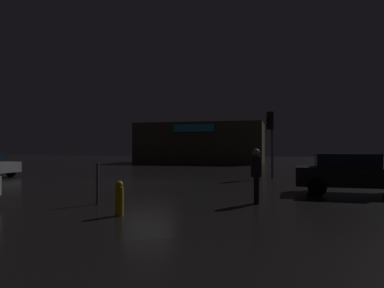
# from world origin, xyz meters

# --- Properties ---
(ground_plane) EXTENTS (120.00, 120.00, 0.00)m
(ground_plane) POSITION_xyz_m (0.00, 0.00, 0.00)
(ground_plane) COLOR black
(store_building) EXTENTS (14.35, 7.59, 4.60)m
(store_building) POSITION_xyz_m (-2.68, 24.51, 2.30)
(store_building) COLOR brown
(store_building) RESTS_ON ground
(traffic_signal_opposite) EXTENTS (0.43, 0.41, 3.80)m
(traffic_signal_opposite) POSITION_xyz_m (5.73, 4.60, 2.74)
(traffic_signal_opposite) COLOR #595B60
(traffic_signal_opposite) RESTS_ON ground
(car_near) EXTENTS (4.27, 2.11, 1.50)m
(car_near) POSITION_xyz_m (8.85, -2.19, 0.78)
(car_near) COLOR black
(car_near) RESTS_ON ground
(pedestrian) EXTENTS (0.41, 0.41, 1.68)m
(pedestrian) POSITION_xyz_m (5.52, -5.21, 0.98)
(pedestrian) COLOR black
(pedestrian) RESTS_ON ground
(fire_hydrant) EXTENTS (0.22, 0.22, 0.88)m
(fire_hydrant) POSITION_xyz_m (2.29, -8.02, 0.43)
(fire_hydrant) COLOR gold
(fire_hydrant) RESTS_ON ground
(bollard_kerb_a) EXTENTS (0.09, 0.09, 1.26)m
(bollard_kerb_a) POSITION_xyz_m (0.83, -6.46, 0.63)
(bollard_kerb_a) COLOR #595B60
(bollard_kerb_a) RESTS_ON ground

